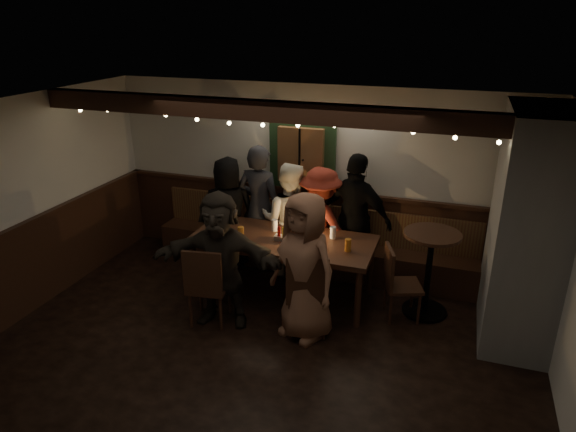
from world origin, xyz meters
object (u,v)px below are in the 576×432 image
at_px(dining_table, 283,243).
at_px(person_b, 260,207).
at_px(chair_end, 396,279).
at_px(high_top, 429,263).
at_px(person_d, 320,224).
at_px(person_e, 356,219).
at_px(person_c, 288,220).
at_px(person_g, 305,267).
at_px(person_a, 229,213).
at_px(chair_near_left, 206,283).
at_px(chair_near_right, 307,290).
at_px(person_f, 220,259).

distance_m(dining_table, person_b, 0.95).
bearing_deg(person_b, chair_end, 164.31).
distance_m(high_top, person_b, 2.47).
height_order(person_d, person_e, person_e).
bearing_deg(person_c, person_g, 110.03).
height_order(dining_table, person_c, person_c).
distance_m(chair_end, person_a, 2.60).
bearing_deg(person_c, person_d, 177.64).
bearing_deg(chair_near_left, dining_table, 56.71).
height_order(chair_near_right, person_a, person_a).
bearing_deg(chair_end, person_c, 156.52).
bearing_deg(chair_near_right, person_c, 116.69).
bearing_deg(person_b, person_a, 16.71).
bearing_deg(person_c, high_top, 161.34).
height_order(person_c, person_f, person_f).
distance_m(person_c, person_d, 0.45).
distance_m(dining_table, chair_end, 1.47).
relative_size(chair_near_right, person_a, 0.64).
height_order(chair_near_left, person_c, person_c).
distance_m(person_a, person_f, 1.52).
relative_size(high_top, person_g, 0.62).
height_order(dining_table, person_g, person_g).
bearing_deg(person_d, high_top, -176.57).
bearing_deg(chair_near_left, person_d, 60.11).
distance_m(dining_table, person_g, 0.91).
bearing_deg(person_b, person_d, -178.36).
bearing_deg(chair_near_right, person_g, 176.41).
relative_size(chair_end, person_e, 0.52).
height_order(person_d, person_f, person_f).
bearing_deg(chair_near_left, high_top, 24.94).
bearing_deg(high_top, person_g, -144.16).
bearing_deg(person_g, dining_table, 148.61).
bearing_deg(person_c, person_e, -177.39).
bearing_deg(person_a, person_g, 119.54).
relative_size(person_b, person_e, 1.01).
distance_m(person_d, person_e, 0.48).
bearing_deg(dining_table, person_a, 148.87).
height_order(chair_near_left, person_a, person_a).
height_order(dining_table, person_d, person_d).
relative_size(person_a, person_e, 0.90).
bearing_deg(person_d, chair_end, 169.14).
bearing_deg(person_d, dining_table, 86.50).
bearing_deg(chair_near_left, person_g, 9.75).
bearing_deg(chair_end, person_g, -143.55).
bearing_deg(chair_end, person_a, 164.86).
height_order(chair_near_left, person_b, person_b).
bearing_deg(chair_near_right, person_f, -177.18).
relative_size(dining_table, chair_near_right, 2.23).
distance_m(chair_near_right, person_e, 1.56).
bearing_deg(chair_end, person_e, 129.64).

